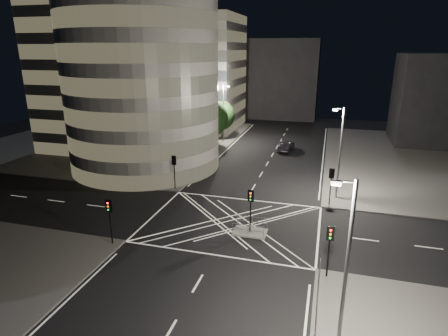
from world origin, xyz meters
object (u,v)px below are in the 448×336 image
(street_lamp_right_far, at_px, (340,151))
(street_lamp_left_near, at_px, (185,134))
(central_island, at_px, (250,232))
(traffic_signal_fr, at_px, (331,180))
(traffic_signal_nl, at_px, (110,214))
(street_lamp_right_near, at_px, (346,265))
(traffic_signal_island, at_px, (251,203))
(traffic_signal_fl, at_px, (174,166))
(traffic_signal_nr, at_px, (330,242))
(street_lamp_left_far, at_px, (223,112))
(sedan, at_px, (286,146))

(street_lamp_right_far, bearing_deg, street_lamp_left_near, 170.97)
(central_island, bearing_deg, traffic_signal_fr, 50.67)
(traffic_signal_nl, bearing_deg, central_island, 26.14)
(traffic_signal_nl, xyz_separation_m, street_lamp_right_near, (18.24, -7.20, 2.63))
(central_island, relative_size, traffic_signal_island, 0.75)
(traffic_signal_nl, xyz_separation_m, traffic_signal_island, (10.80, 5.30, 0.00))
(traffic_signal_fr, xyz_separation_m, street_lamp_right_far, (0.64, 2.20, 2.63))
(traffic_signal_fl, bearing_deg, central_island, -37.54)
(traffic_signal_fr, bearing_deg, street_lamp_right_near, -88.25)
(central_island, distance_m, traffic_signal_nr, 9.08)
(street_lamp_left_far, bearing_deg, central_island, -70.05)
(street_lamp_right_near, bearing_deg, traffic_signal_fl, 131.24)
(traffic_signal_island, xyz_separation_m, street_lamp_right_far, (7.44, 10.50, 2.63))
(central_island, relative_size, sedan, 0.59)
(traffic_signal_fr, distance_m, street_lamp_right_far, 3.48)
(traffic_signal_nl, height_order, street_lamp_right_near, street_lamp_right_near)
(street_lamp_left_near, distance_m, street_lamp_right_far, 19.11)
(traffic_signal_island, xyz_separation_m, street_lamp_right_near, (7.44, -12.50, 2.63))
(central_island, xyz_separation_m, street_lamp_left_far, (-11.44, 31.50, 5.47))
(traffic_signal_nr, height_order, street_lamp_left_far, street_lamp_left_far)
(traffic_signal_nl, height_order, sedan, traffic_signal_nl)
(traffic_signal_fl, xyz_separation_m, street_lamp_right_far, (18.24, 2.20, 2.63))
(central_island, distance_m, traffic_signal_fr, 11.10)
(traffic_signal_nr, relative_size, traffic_signal_island, 1.00)
(street_lamp_left_far, xyz_separation_m, street_lamp_right_far, (18.87, -21.00, 0.00))
(central_island, relative_size, street_lamp_right_far, 0.30)
(street_lamp_right_near, distance_m, sedan, 42.61)
(traffic_signal_fl, bearing_deg, sedan, 63.10)
(traffic_signal_fl, distance_m, street_lamp_left_far, 23.36)
(traffic_signal_fl, xyz_separation_m, traffic_signal_fr, (17.60, 0.00, 0.00))
(street_lamp_left_far, distance_m, sedan, 12.38)
(street_lamp_left_far, xyz_separation_m, street_lamp_right_near, (18.87, -44.00, 0.00))
(traffic_signal_nl, distance_m, street_lamp_left_far, 36.90)
(central_island, distance_m, traffic_signal_island, 2.84)
(traffic_signal_fl, bearing_deg, traffic_signal_fr, 0.00)
(traffic_signal_nr, xyz_separation_m, street_lamp_right_far, (0.64, 15.80, 2.63))
(traffic_signal_island, relative_size, street_lamp_right_far, 0.40)
(traffic_signal_fr, xyz_separation_m, traffic_signal_nr, (0.00, -13.60, 0.00))
(central_island, distance_m, street_lamp_left_near, 18.52)
(traffic_signal_fr, distance_m, sedan, 22.10)
(traffic_signal_fl, relative_size, traffic_signal_nr, 1.00)
(street_lamp_left_near, bearing_deg, traffic_signal_island, -49.73)
(traffic_signal_fr, xyz_separation_m, street_lamp_left_far, (-18.24, 23.20, 2.63))
(traffic_signal_fr, bearing_deg, central_island, -129.33)
(traffic_signal_nr, height_order, traffic_signal_island, same)
(street_lamp_right_near, xyz_separation_m, sedan, (-7.66, 41.66, -4.70))
(street_lamp_right_far, height_order, sedan, street_lamp_right_far)
(traffic_signal_fl, bearing_deg, street_lamp_right_near, -48.76)
(traffic_signal_nr, bearing_deg, street_lamp_left_near, 134.13)
(traffic_signal_nl, bearing_deg, traffic_signal_nr, 0.00)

